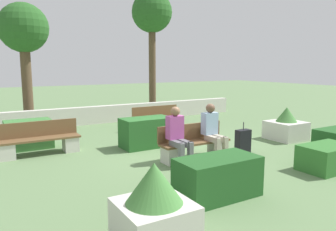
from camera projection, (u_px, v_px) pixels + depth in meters
name	position (u px, v px, depth m)	size (l,w,h in m)	color
ground_plane	(178.00, 151.00, 8.70)	(60.00, 60.00, 0.00)	#607F51
perimeter_wall	(108.00, 114.00, 13.03)	(12.00, 0.30, 0.68)	beige
bench_front	(194.00, 146.00, 7.98)	(1.84, 0.48, 0.84)	brown
bench_left_side	(40.00, 142.00, 8.33)	(1.99, 0.48, 0.84)	brown
bench_right_side	(158.00, 121.00, 11.44)	(1.78, 0.49, 0.84)	brown
person_seated_man	(178.00, 133.00, 7.51)	(0.38, 0.63, 1.33)	slate
person_seated_woman	(213.00, 128.00, 8.03)	(0.38, 0.63, 1.34)	#B2A893
hedge_block_near_left	(146.00, 132.00, 9.15)	(1.40, 0.76, 0.82)	#286028
hedge_block_near_right	(218.00, 177.00, 5.66)	(1.45, 0.76, 0.71)	#235623
hedge_block_mid_left	(29.00, 134.00, 9.01)	(1.20, 0.80, 0.77)	#3D7A38
hedge_block_far_left	(327.00, 157.00, 7.14)	(1.21, 0.77, 0.55)	#33702D
planter_corner_left	(154.00, 209.00, 4.08)	(0.89, 0.89, 1.09)	beige
planter_corner_right	(286.00, 126.00, 10.08)	(1.01, 1.01, 1.00)	beige
suitcase	(243.00, 142.00, 8.46)	(0.39, 0.21, 0.82)	black
tree_leftmost	(24.00, 31.00, 12.23)	(1.84, 1.84, 4.57)	brown
tree_center_left	(152.00, 16.00, 14.94)	(1.85, 1.85, 5.58)	brown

